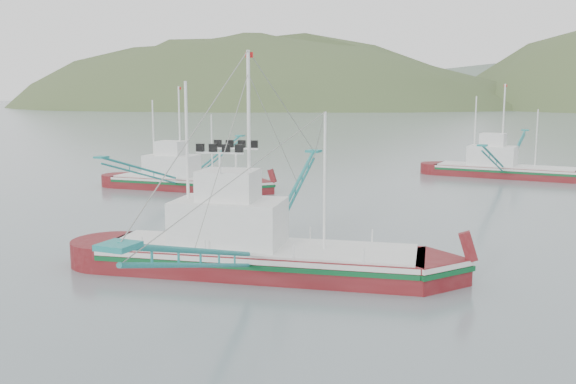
% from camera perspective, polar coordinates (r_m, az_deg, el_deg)
% --- Properties ---
extents(ground, '(1200.00, 1200.00, 0.00)m').
position_cam_1_polar(ground, '(35.31, -3.85, -6.52)').
color(ground, slate).
rests_on(ground, ground).
extents(main_boat, '(17.34, 30.17, 12.33)m').
position_cam_1_polar(main_boat, '(33.37, -2.85, -3.63)').
color(main_boat, '#5F0E12').
rests_on(main_boat, ground).
extents(bg_boat_far, '(15.43, 27.40, 11.11)m').
position_cam_1_polar(bg_boat_far, '(75.31, 18.63, 2.41)').
color(bg_boat_far, '#5F0E12').
rests_on(bg_boat_far, ground).
extents(bg_boat_left, '(14.83, 26.48, 10.72)m').
position_cam_1_polar(bg_boat_left, '(63.22, -9.30, 1.57)').
color(bg_boat_left, '#5F0E12').
rests_on(bg_boat_left, ground).
extents(headland_left, '(448.00, 308.00, 210.00)m').
position_cam_1_polar(headland_left, '(436.65, -3.49, 7.58)').
color(headland_left, '#40512A').
rests_on(headland_left, ground).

